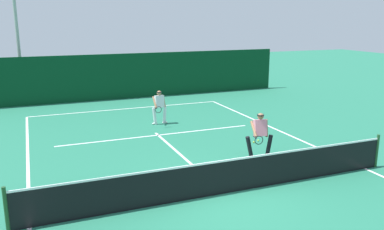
{
  "coord_description": "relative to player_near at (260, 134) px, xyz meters",
  "views": [
    {
      "loc": [
        -4.63,
        -9.08,
        4.65
      ],
      "look_at": [
        1.04,
        4.94,
        1.0
      ],
      "focal_mm": 37.7,
      "sensor_mm": 36.0,
      "label": 1
    }
  ],
  "objects": [
    {
      "name": "ground_plane",
      "position": [
        -2.35,
        -2.11,
        -0.86
      ],
      "size": [
        80.0,
        80.0,
        0.0
      ],
      "primitive_type": "plane",
      "color": "#247255"
    },
    {
      "name": "court_line_baseline_far",
      "position": [
        -2.35,
        9.27,
        -0.86
      ],
      "size": [
        9.91,
        0.1,
        0.01
      ],
      "primitive_type": "cube",
      "color": "white",
      "rests_on": "ground_plane"
    },
    {
      "name": "court_line_sideline_left",
      "position": [
        -7.31,
        -2.11,
        -0.86
      ],
      "size": [
        0.1,
        22.76,
        0.01
      ],
      "primitive_type": "cube",
      "color": "white",
      "rests_on": "ground_plane"
    },
    {
      "name": "court_line_sideline_right",
      "position": [
        2.6,
        -2.11,
        -0.86
      ],
      "size": [
        0.1,
        22.76,
        0.01
      ],
      "primitive_type": "cube",
      "color": "white",
      "rests_on": "ground_plane"
    },
    {
      "name": "court_line_service",
      "position": [
        -2.35,
        3.94,
        -0.86
      ],
      "size": [
        8.08,
        0.1,
        0.01
      ],
      "primitive_type": "cube",
      "color": "white",
      "rests_on": "ground_plane"
    },
    {
      "name": "court_line_centre",
      "position": [
        -2.35,
        1.09,
        -0.86
      ],
      "size": [
        0.1,
        6.4,
        0.01
      ],
      "primitive_type": "cube",
      "color": "white",
      "rests_on": "ground_plane"
    },
    {
      "name": "tennis_net",
      "position": [
        -2.35,
        -2.11,
        -0.37
      ],
      "size": [
        10.86,
        0.09,
        1.07
      ],
      "color": "#1E4723",
      "rests_on": "ground_plane"
    },
    {
      "name": "player_near",
      "position": [
        0.0,
        0.0,
        0.0
      ],
      "size": [
        0.99,
        0.87,
        1.58
      ],
      "rotation": [
        0.0,
        0.0,
        2.99
      ],
      "color": "black",
      "rests_on": "ground_plane"
    },
    {
      "name": "player_far",
      "position": [
        -1.75,
        5.63,
        -0.03
      ],
      "size": [
        0.76,
        0.84,
        1.53
      ],
      "rotation": [
        0.0,
        0.0,
        3.2
      ],
      "color": "silver",
      "rests_on": "ground_plane"
    },
    {
      "name": "tennis_ball",
      "position": [
        0.72,
        1.56,
        -0.83
      ],
      "size": [
        0.07,
        0.07,
        0.07
      ],
      "primitive_type": "sphere",
      "color": "#D1E033",
      "rests_on": "ground_plane"
    },
    {
      "name": "tennis_ball_extra",
      "position": [
        0.99,
        1.68,
        -0.83
      ],
      "size": [
        0.07,
        0.07,
        0.07
      ],
      "primitive_type": "sphere",
      "color": "#D1E033",
      "rests_on": "ground_plane"
    },
    {
      "name": "back_fence_windscreen",
      "position": [
        -2.35,
        12.08,
        0.46
      ],
      "size": [
        20.76,
        0.12,
        2.64
      ],
      "primitive_type": "cube",
      "color": "#07371C",
      "rests_on": "ground_plane"
    },
    {
      "name": "light_pole",
      "position": [
        -7.44,
        13.39,
        3.16
      ],
      "size": [
        0.55,
        0.44,
        6.44
      ],
      "color": "#9EA39E",
      "rests_on": "ground_plane"
    }
  ]
}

